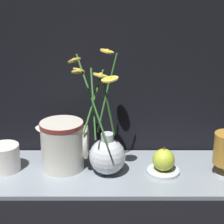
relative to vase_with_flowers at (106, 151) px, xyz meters
The scene contains 7 objects.
ground_plane 0.08m from the vase_with_flowers, 26.91° to the left, with size 6.00×6.00×0.00m, color black.
shelf 0.08m from the vase_with_flowers, 26.91° to the left, with size 0.82×0.28×0.01m.
vase_with_flowers is the anchor object (origin of this frame).
yellow_mug 0.30m from the vase_with_flowers, behind, with size 0.10×0.09×0.08m.
ceramic_pitcher 0.13m from the vase_with_flowers, 166.19° to the left, with size 0.15×0.13×0.16m.
saucer_plate 0.17m from the vase_with_flowers, ahead, with size 0.09×0.09×0.01m.
orange_fruit 0.16m from the vase_with_flowers, ahead, with size 0.06×0.06×0.07m.
Camera 1 is at (-0.01, -0.98, 0.54)m, focal length 60.00 mm.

